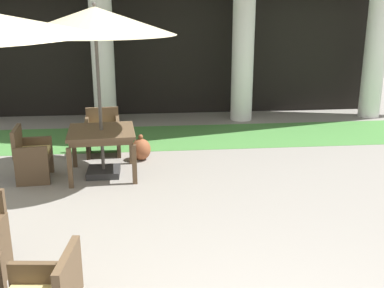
{
  "coord_description": "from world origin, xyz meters",
  "views": [
    {
      "loc": [
        -0.66,
        -2.19,
        2.62
      ],
      "look_at": [
        -0.06,
        3.72,
        0.83
      ],
      "focal_mm": 43.36,
      "sensor_mm": 36.0,
      "label": 1
    }
  ],
  "objects_px": {
    "patio_umbrella_mid_left": "(95,23)",
    "patio_chair_mid_left_west": "(31,155)",
    "patio_table_mid_left": "(102,136)",
    "patio_chair_mid_left_north": "(103,133)",
    "terracotta_urn": "(141,149)"
  },
  "relations": [
    {
      "from": "patio_chair_mid_left_north",
      "to": "patio_chair_mid_left_west",
      "type": "relative_size",
      "value": 1.0
    },
    {
      "from": "patio_table_mid_left",
      "to": "terracotta_urn",
      "type": "relative_size",
      "value": 2.36
    },
    {
      "from": "patio_umbrella_mid_left",
      "to": "patio_chair_mid_left_north",
      "type": "xyz_separation_m",
      "value": [
        -0.08,
        1.07,
        -1.95
      ]
    },
    {
      "from": "patio_chair_mid_left_north",
      "to": "terracotta_urn",
      "type": "relative_size",
      "value": 1.81
    },
    {
      "from": "patio_chair_mid_left_west",
      "to": "patio_chair_mid_left_north",
      "type": "bearing_deg",
      "value": 134.86
    },
    {
      "from": "patio_chair_mid_left_north",
      "to": "terracotta_urn",
      "type": "bearing_deg",
      "value": 147.13
    },
    {
      "from": "terracotta_urn",
      "to": "patio_umbrella_mid_left",
      "type": "bearing_deg",
      "value": -130.38
    },
    {
      "from": "patio_umbrella_mid_left",
      "to": "terracotta_urn",
      "type": "distance_m",
      "value": 2.36
    },
    {
      "from": "patio_table_mid_left",
      "to": "patio_chair_mid_left_north",
      "type": "relative_size",
      "value": 1.3
    },
    {
      "from": "patio_umbrella_mid_left",
      "to": "patio_chair_mid_left_west",
      "type": "xyz_separation_m",
      "value": [
        -1.08,
        -0.08,
        -1.98
      ]
    },
    {
      "from": "patio_chair_mid_left_north",
      "to": "patio_chair_mid_left_west",
      "type": "xyz_separation_m",
      "value": [
        -1.0,
        -1.15,
        -0.02
      ]
    },
    {
      "from": "patio_umbrella_mid_left",
      "to": "patio_chair_mid_left_north",
      "type": "height_order",
      "value": "patio_umbrella_mid_left"
    },
    {
      "from": "patio_chair_mid_left_west",
      "to": "terracotta_urn",
      "type": "height_order",
      "value": "patio_chair_mid_left_west"
    },
    {
      "from": "patio_chair_mid_left_west",
      "to": "terracotta_urn",
      "type": "xyz_separation_m",
      "value": [
        1.68,
        0.78,
        -0.2
      ]
    },
    {
      "from": "patio_table_mid_left",
      "to": "patio_chair_mid_left_west",
      "type": "relative_size",
      "value": 1.3
    }
  ]
}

